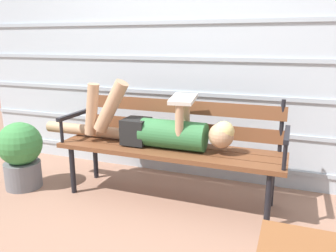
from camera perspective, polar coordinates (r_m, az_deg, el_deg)
The scene contains 5 objects.
ground_plane at distance 2.73m, azimuth -1.20°, elevation -13.58°, with size 12.00×12.00×0.00m, color #936B56.
house_siding at distance 3.13m, azimuth 3.93°, elevation 11.36°, with size 4.67×0.08×2.24m.
park_bench at distance 2.74m, azimuth 0.51°, elevation -2.47°, with size 1.83×0.47×0.85m.
reclining_person at distance 2.69m, azimuth -2.34°, elevation -0.43°, with size 1.73×0.27×0.54m.
potted_plant at distance 3.22m, azimuth -23.73°, elevation -4.21°, with size 0.38×0.38×0.59m.
Camera 1 is at (0.90, -2.24, 1.27)m, focal length 35.87 mm.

